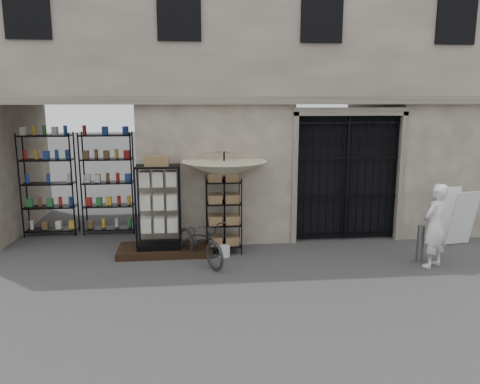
{
  "coord_description": "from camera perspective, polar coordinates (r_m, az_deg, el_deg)",
  "views": [
    {
      "loc": [
        -1.78,
        -8.2,
        3.28
      ],
      "look_at": [
        -0.8,
        1.4,
        1.35
      ],
      "focal_mm": 35.0,
      "sensor_mm": 36.0,
      "label": 1
    }
  ],
  "objects": [
    {
      "name": "wire_rack",
      "position": [
        10.08,
        -2.01,
        -2.88
      ],
      "size": [
        0.83,
        0.68,
        1.66
      ],
      "rotation": [
        0.0,
        0.0,
        0.25
      ],
      "color": "black",
      "rests_on": "ground"
    },
    {
      "name": "ground",
      "position": [
        9.01,
        6.07,
        -10.1
      ],
      "size": [
        80.0,
        80.0,
        0.0
      ],
      "primitive_type": "plane",
      "color": "black",
      "rests_on": "ground"
    },
    {
      "name": "easel_sign",
      "position": [
        11.79,
        24.98,
        -2.68
      ],
      "size": [
        0.68,
        0.76,
        1.25
      ],
      "rotation": [
        0.0,
        0.0,
        0.13
      ],
      "color": "silver",
      "rests_on": "ground"
    },
    {
      "name": "step_platform",
      "position": [
        10.28,
        -9.06,
        -7.0
      ],
      "size": [
        2.0,
        0.9,
        0.15
      ],
      "primitive_type": "cube",
      "color": "black",
      "rests_on": "ground"
    },
    {
      "name": "shop_shelving",
      "position": [
        12.0,
        -19.08,
        0.94
      ],
      "size": [
        2.7,
        0.5,
        2.5
      ],
      "primitive_type": "cube",
      "color": "black",
      "rests_on": "ground"
    },
    {
      "name": "shop_recess",
      "position": [
        11.47,
        -19.47,
        1.73
      ],
      "size": [
        3.0,
        1.7,
        3.0
      ],
      "primitive_type": "cube",
      "color": "black",
      "rests_on": "ground"
    },
    {
      "name": "iron_gate",
      "position": [
        11.2,
        12.63,
        1.88
      ],
      "size": [
        2.5,
        0.21,
        3.0
      ],
      "color": "black",
      "rests_on": "ground"
    },
    {
      "name": "white_bucket",
      "position": [
        9.97,
        -1.92,
        -7.21
      ],
      "size": [
        0.25,
        0.25,
        0.23
      ],
      "primitive_type": "cylinder",
      "rotation": [
        0.0,
        0.0,
        0.05
      ],
      "color": "silver",
      "rests_on": "ground"
    },
    {
      "name": "shopkeeper",
      "position": [
        10.18,
        22.3,
        -8.36
      ],
      "size": [
        1.4,
        1.75,
        0.4
      ],
      "primitive_type": "imported",
      "rotation": [
        0.0,
        0.0,
        3.69
      ],
      "color": "silver",
      "rests_on": "ground"
    },
    {
      "name": "market_umbrella",
      "position": [
        10.02,
        -1.95,
        3.29
      ],
      "size": [
        1.65,
        1.68,
        2.62
      ],
      "rotation": [
        0.0,
        0.0,
        -0.03
      ],
      "color": "black",
      "rests_on": "ground"
    },
    {
      "name": "bicycle",
      "position": [
        9.71,
        -4.84,
        -8.48
      ],
      "size": [
        0.98,
        1.09,
        1.74
      ],
      "primitive_type": "imported",
      "rotation": [
        0.0,
        0.0,
        0.51
      ],
      "color": "black",
      "rests_on": "ground"
    },
    {
      "name": "display_cabinet",
      "position": [
        10.02,
        -9.87,
        -2.34
      ],
      "size": [
        1.02,
        0.82,
        1.92
      ],
      "rotation": [
        0.0,
        0.0,
        0.36
      ],
      "color": "black",
      "rests_on": "step_platform"
    },
    {
      "name": "main_building",
      "position": [
        12.39,
        2.57,
        16.94
      ],
      "size": [
        14.0,
        4.0,
        9.0
      ],
      "primitive_type": "cube",
      "color": "#A99B89",
      "rests_on": "ground"
    },
    {
      "name": "steel_bollard",
      "position": [
        10.25,
        21.12,
        -5.9
      ],
      "size": [
        0.16,
        0.16,
        0.76
      ],
      "primitive_type": "cylinder",
      "rotation": [
        0.0,
        0.0,
        -0.2
      ],
      "color": "slate",
      "rests_on": "ground"
    }
  ]
}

